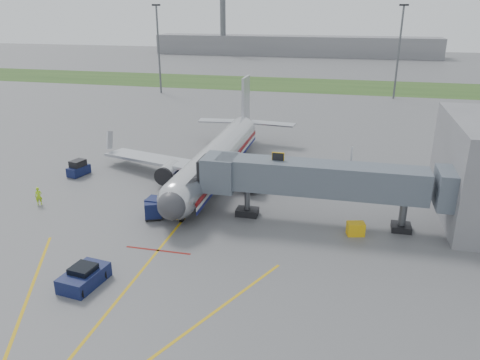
% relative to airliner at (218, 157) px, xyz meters
% --- Properties ---
extents(ground, '(400.00, 400.00, 0.00)m').
position_rel_airliner_xyz_m(ground, '(-0.00, -15.25, -2.65)').
color(ground, '#565659').
rests_on(ground, ground).
extents(grass_strip, '(300.00, 25.00, 0.01)m').
position_rel_airliner_xyz_m(grass_strip, '(-0.00, 74.75, -2.64)').
color(grass_strip, '#2D4C1E').
rests_on(grass_strip, ground).
extents(apron_markings, '(21.52, 50.00, 0.01)m').
position_rel_airliner_xyz_m(apron_markings, '(-0.00, -22.65, -2.64)').
color(apron_markings, gold).
rests_on(apron_markings, ground).
extents(airliner, '(32.10, 35.67, 10.25)m').
position_rel_airliner_xyz_m(airliner, '(0.00, 0.00, 0.00)').
color(airliner, silver).
rests_on(airliner, ground).
extents(jet_bridge, '(25.30, 4.00, 6.90)m').
position_rel_airliner_xyz_m(jet_bridge, '(12.86, -10.25, 1.82)').
color(jet_bridge, slate).
rests_on(jet_bridge, ground).
extents(light_mast_left, '(2.00, 0.44, 20.40)m').
position_rel_airliner_xyz_m(light_mast_left, '(-30.00, 54.75, 8.13)').
color(light_mast_left, '#595B60').
rests_on(light_mast_left, ground).
extents(light_mast_right, '(2.00, 0.44, 20.40)m').
position_rel_airliner_xyz_m(light_mast_right, '(25.00, 59.75, 8.13)').
color(light_mast_right, '#595B60').
rests_on(light_mast_right, ground).
extents(distant_terminal, '(120.00, 14.00, 8.00)m').
position_rel_airliner_xyz_m(distant_terminal, '(-10.00, 154.75, 1.35)').
color(distant_terminal, slate).
rests_on(distant_terminal, ground).
extents(control_tower, '(4.00, 4.00, 30.00)m').
position_rel_airliner_xyz_m(control_tower, '(-40.00, 149.75, 14.68)').
color(control_tower, '#595B60').
rests_on(control_tower, ground).
extents(pushback_tug, '(2.82, 4.09, 1.59)m').
position_rel_airliner_xyz_m(pushback_tug, '(-3.40, -25.50, -1.98)').
color(pushback_tug, '#0B1B33').
rests_on(pushback_tug, ground).
extents(baggage_tug, '(2.07, 3.08, 1.97)m').
position_rel_airliner_xyz_m(baggage_tug, '(-17.24, -3.43, -1.77)').
color(baggage_tug, '#0B1B33').
rests_on(baggage_tug, ground).
extents(baggage_cart_a, '(2.20, 2.20, 1.80)m').
position_rel_airliner_xyz_m(baggage_cart_a, '(-3.00, -13.20, -1.73)').
color(baggage_cart_a, '#0B1B33').
rests_on(baggage_cart_a, ground).
extents(baggage_cart_b, '(1.78, 1.78, 1.89)m').
position_rel_airliner_xyz_m(baggage_cart_b, '(-3.00, -12.45, -1.68)').
color(baggage_cart_b, '#0B1B33').
rests_on(baggage_cart_b, ground).
extents(baggage_cart_c, '(1.74, 1.74, 1.47)m').
position_rel_airliner_xyz_m(baggage_cart_c, '(-3.95, -2.09, -1.90)').
color(baggage_cart_c, '#0B1B33').
rests_on(baggage_cart_c, ground).
extents(belt_loader, '(1.62, 4.06, 1.94)m').
position_rel_airliner_xyz_m(belt_loader, '(-2.50, -10.94, -2.16)').
color(belt_loader, '#0B1B33').
rests_on(belt_loader, ground).
extents(ground_power_cart, '(1.78, 1.40, 1.25)m').
position_rel_airliner_xyz_m(ground_power_cart, '(16.76, -12.25, -2.03)').
color(ground_power_cart, '#E6AD0D').
rests_on(ground_power_cart, ground).
extents(ramp_worker, '(0.86, 0.76, 1.97)m').
position_rel_airliner_xyz_m(ramp_worker, '(-16.28, -12.79, -1.66)').
color(ramp_worker, '#AAE31A').
rests_on(ramp_worker, ground).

